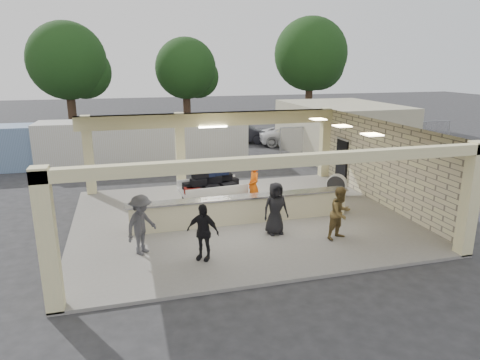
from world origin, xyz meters
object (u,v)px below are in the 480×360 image
object	(u,v)px
car_dark	(242,133)
container_blue	(0,148)
passenger_a	(340,213)
container_white	(145,142)
passenger_b	(203,232)
car_white_b	(334,130)
luggage_cart	(211,185)
car_white_a	(293,135)
baggage_counter	(242,209)
passenger_d	(276,208)
passenger_c	(141,225)
baggage_handler	(254,186)
drum_fan	(337,185)

from	to	relation	value
car_dark	container_blue	distance (m)	15.62
passenger_a	container_white	bearing A→B (deg)	91.92
passenger_b	car_white_b	bearing A→B (deg)	87.43
luggage_cart	passenger_a	xyz separation A→B (m)	(3.39, -4.52, 0.05)
passenger_b	car_white_a	distance (m)	19.35
baggage_counter	passenger_a	distance (m)	3.55
passenger_b	car_dark	bearing A→B (deg)	105.71
container_blue	passenger_d	bearing A→B (deg)	-46.65
baggage_counter	passenger_b	bearing A→B (deg)	-126.48
car_dark	baggage_counter	bearing A→B (deg)	-171.82
car_dark	container_blue	world-z (taller)	container_blue
container_white	passenger_b	bearing A→B (deg)	-83.20
baggage_counter	car_white_a	world-z (taller)	car_white_a
passenger_c	passenger_d	size ratio (longest dim) A/B	1.03
baggage_handler	passenger_d	bearing A→B (deg)	-5.81
drum_fan	car_white_b	xyz separation A→B (m)	(6.61, 13.02, 0.17)
baggage_handler	passenger_b	bearing A→B (deg)	-39.61
car_white_b	car_dark	bearing A→B (deg)	84.67
car_dark	car_white_b	bearing A→B (deg)	-74.71
luggage_cart	drum_fan	xyz separation A→B (m)	(5.50, -0.29, -0.31)
baggage_counter	drum_fan	bearing A→B (deg)	21.90
luggage_cart	passenger_a	size ratio (longest dim) A/B	1.52
luggage_cart	car_white_b	distance (m)	17.57
car_white_b	car_dark	size ratio (longest dim) A/B	1.13
passenger_c	car_white_b	xyz separation A→B (m)	(15.04, 16.69, -0.24)
passenger_d	drum_fan	bearing A→B (deg)	34.94
passenger_d	car_white_a	bearing A→B (deg)	61.54
car_white_a	luggage_cart	bearing A→B (deg)	153.94
container_blue	baggage_counter	bearing A→B (deg)	-45.57
baggage_counter	passenger_a	bearing A→B (deg)	-40.70
baggage_counter	drum_fan	xyz separation A→B (m)	(4.79, 1.92, 0.03)
car_white_b	container_blue	size ratio (longest dim) A/B	0.54
baggage_handler	car_white_b	xyz separation A→B (m)	(10.56, 13.61, -0.23)
container_white	container_blue	world-z (taller)	container_white
passenger_d	car_dark	world-z (taller)	passenger_d
passenger_a	car_white_b	xyz separation A→B (m)	(8.72, 17.25, -0.19)
drum_fan	car_white_b	world-z (taller)	car_white_b
drum_fan	car_white_a	bearing A→B (deg)	117.26
baggage_handler	container_blue	world-z (taller)	container_blue
drum_fan	passenger_c	world-z (taller)	passenger_c
car_dark	container_white	bearing A→B (deg)	148.57
passenger_a	passenger_d	size ratio (longest dim) A/B	0.98
drum_fan	car_white_a	size ratio (longest dim) A/B	0.20
baggage_handler	passenger_d	size ratio (longest dim) A/B	1.02
baggage_handler	container_blue	bearing A→B (deg)	-136.55
luggage_cart	car_dark	bearing A→B (deg)	64.30
car_white_a	passenger_b	bearing A→B (deg)	159.29
passenger_c	luggage_cart	bearing A→B (deg)	6.68
passenger_c	baggage_handler	bearing A→B (deg)	-12.34
luggage_cart	container_blue	xyz separation A→B (m)	(-9.82, 9.37, 0.27)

